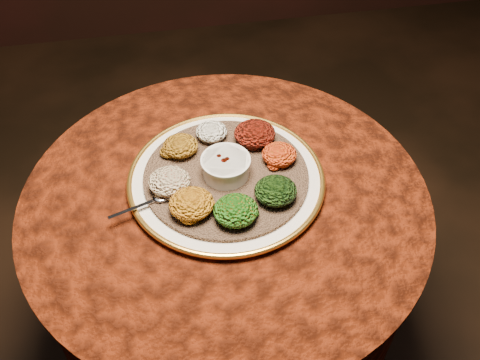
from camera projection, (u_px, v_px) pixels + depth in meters
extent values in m
plane|color=black|center=(230.00, 341.00, 1.78)|extent=(4.00, 4.00, 0.00)
cylinder|color=black|center=(229.00, 339.00, 1.77)|extent=(0.44, 0.44, 0.04)
cylinder|color=black|center=(228.00, 286.00, 1.54)|extent=(0.12, 0.12, 0.68)
cylinder|color=black|center=(225.00, 204.00, 1.28)|extent=(0.80, 0.80, 0.04)
cylinder|color=#4A1506|center=(227.00, 241.00, 1.38)|extent=(0.93, 0.93, 0.34)
cylinder|color=#4A1506|center=(225.00, 196.00, 1.26)|extent=(0.96, 0.96, 0.01)
cylinder|color=silver|center=(226.00, 180.00, 1.27)|extent=(0.59, 0.59, 0.02)
torus|color=gold|center=(226.00, 178.00, 1.27)|extent=(0.47, 0.47, 0.01)
cylinder|color=brown|center=(226.00, 175.00, 1.26)|extent=(0.50, 0.50, 0.01)
cylinder|color=silver|center=(226.00, 167.00, 1.24)|extent=(0.11, 0.11, 0.05)
cylinder|color=silver|center=(226.00, 160.00, 1.23)|extent=(0.12, 0.12, 0.01)
cylinder|color=#620A04|center=(226.00, 162.00, 1.23)|extent=(0.09, 0.09, 0.01)
ellipsoid|color=silver|center=(161.00, 198.00, 1.20)|extent=(0.04, 0.03, 0.01)
cube|color=silver|center=(132.00, 209.00, 1.18)|extent=(0.11, 0.04, 0.00)
ellipsoid|color=white|center=(211.00, 132.00, 1.33)|extent=(0.08, 0.08, 0.04)
ellipsoid|color=black|center=(255.00, 134.00, 1.32)|extent=(0.10, 0.10, 0.05)
ellipsoid|color=#BF780F|center=(279.00, 154.00, 1.28)|extent=(0.08, 0.08, 0.04)
ellipsoid|color=black|center=(276.00, 191.00, 1.19)|extent=(0.10, 0.09, 0.05)
ellipsoid|color=#903609|center=(236.00, 211.00, 1.15)|extent=(0.10, 0.09, 0.05)
ellipsoid|color=#B66F10|center=(191.00, 204.00, 1.16)|extent=(0.10, 0.10, 0.05)
ellipsoid|color=maroon|center=(169.00, 181.00, 1.21)|extent=(0.10, 0.09, 0.05)
ellipsoid|color=#976412|center=(180.00, 146.00, 1.30)|extent=(0.09, 0.08, 0.04)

